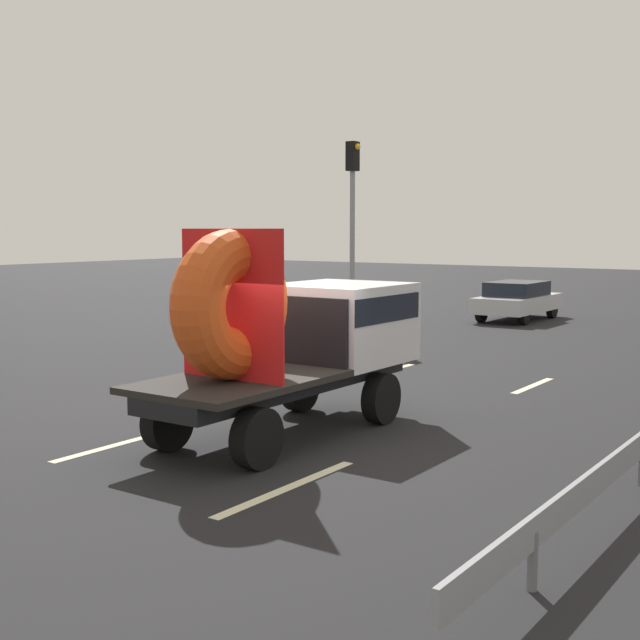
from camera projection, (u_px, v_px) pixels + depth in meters
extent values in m
plane|color=black|center=(279.00, 445.00, 12.76)|extent=(120.00, 120.00, 0.00)
cylinder|color=black|center=(300.00, 387.00, 15.08)|extent=(0.28, 0.86, 0.86)
cylinder|color=black|center=(381.00, 398.00, 14.11)|extent=(0.28, 0.86, 0.86)
cylinder|color=black|center=(168.00, 422.00, 12.39)|extent=(0.28, 0.86, 0.86)
cylinder|color=black|center=(257.00, 438.00, 11.42)|extent=(0.28, 0.86, 0.86)
cube|color=black|center=(284.00, 382.00, 13.26)|extent=(1.30, 5.34, 0.25)
cube|color=silver|center=(339.00, 323.00, 14.46)|extent=(2.00, 2.17, 1.35)
cube|color=black|center=(338.00, 306.00, 14.39)|extent=(2.02, 2.06, 0.44)
cube|color=black|center=(239.00, 381.00, 12.36)|extent=(2.00, 3.17, 0.10)
cube|color=black|center=(301.00, 331.00, 13.54)|extent=(1.80, 0.08, 1.10)
torus|color=#D84C19|center=(231.00, 305.00, 12.11)|extent=(0.77, 2.19, 2.19)
cube|color=red|center=(231.00, 305.00, 12.11)|extent=(1.90, 0.03, 2.19)
cylinder|color=black|center=(511.00, 307.00, 31.75)|extent=(0.22, 0.65, 0.65)
cylinder|color=black|center=(552.00, 309.00, 30.85)|extent=(0.22, 0.65, 0.65)
cylinder|color=black|center=(481.00, 313.00, 29.53)|extent=(0.22, 0.65, 0.65)
cylinder|color=black|center=(524.00, 315.00, 28.63)|extent=(0.22, 0.65, 0.65)
cube|color=silver|center=(518.00, 303.00, 30.16)|extent=(1.83, 4.26, 0.56)
cube|color=black|center=(517.00, 289.00, 30.02)|extent=(1.64, 2.39, 0.51)
cylinder|color=gray|center=(352.00, 253.00, 26.31)|extent=(0.16, 0.16, 5.06)
cube|color=black|center=(353.00, 156.00, 25.99)|extent=(0.30, 0.36, 0.90)
sphere|color=yellow|center=(357.00, 147.00, 25.86)|extent=(0.20, 0.20, 0.20)
cylinder|color=slate|center=(532.00, 561.00, 7.58)|extent=(0.10, 0.10, 0.55)
cube|color=beige|center=(127.00, 442.00, 12.90)|extent=(0.16, 2.79, 0.01)
cube|color=beige|center=(388.00, 371.00, 19.37)|extent=(0.16, 2.32, 0.01)
cube|color=beige|center=(288.00, 488.00, 10.62)|extent=(0.16, 2.81, 0.01)
cube|color=beige|center=(533.00, 386.00, 17.54)|extent=(0.16, 2.08, 0.01)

